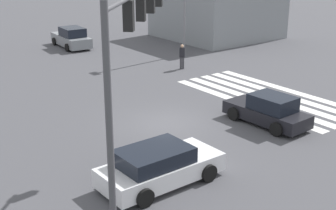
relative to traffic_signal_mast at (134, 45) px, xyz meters
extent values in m
plane|color=#47474C|center=(5.28, -5.28, -5.39)|extent=(152.66, 152.66, 0.00)
cube|color=silver|center=(5.28, -14.15, -5.39)|extent=(10.64, 0.60, 0.01)
cube|color=silver|center=(5.28, -13.20, -5.39)|extent=(10.64, 0.60, 0.01)
cube|color=silver|center=(5.28, -12.25, -5.39)|extent=(10.64, 0.60, 0.01)
cube|color=silver|center=(5.28, -11.30, -5.39)|extent=(10.64, 0.60, 0.01)
cube|color=silver|center=(5.28, -10.35, -5.39)|extent=(10.64, 0.60, 0.01)
cylinder|color=#47474C|center=(-2.18, 2.18, -1.87)|extent=(0.18, 0.18, 7.04)
cube|color=black|center=(-0.43, 0.43, 0.93)|extent=(0.40, 0.40, 0.84)
sphere|color=red|center=(-0.32, 0.32, 0.93)|extent=(0.16, 0.16, 0.16)
cube|color=black|center=(0.83, -0.83, 0.93)|extent=(0.40, 0.40, 0.84)
sphere|color=gold|center=(0.94, -0.94, 0.93)|extent=(0.16, 0.16, 0.16)
cube|color=black|center=(2.09, -2.09, 0.93)|extent=(0.40, 0.40, 0.84)
sphere|color=green|center=(2.21, -2.21, 0.93)|extent=(0.16, 0.16, 0.16)
cube|color=gray|center=(24.07, -9.45, -4.82)|extent=(4.86, 2.13, 0.79)
cube|color=black|center=(23.65, -9.41, -4.07)|extent=(2.35, 1.77, 0.71)
cylinder|color=black|center=(25.60, -8.65, -5.08)|extent=(0.65, 0.27, 0.63)
cylinder|color=black|center=(25.46, -10.47, -5.08)|extent=(0.65, 0.27, 0.63)
cylinder|color=black|center=(22.67, -8.42, -5.08)|extent=(0.65, 0.27, 0.63)
cylinder|color=black|center=(22.53, -10.24, -5.08)|extent=(0.65, 0.27, 0.63)
cube|color=black|center=(2.44, -9.01, -4.90)|extent=(4.27, 1.81, 0.62)
cube|color=black|center=(2.11, -9.03, -4.25)|extent=(2.07, 1.56, 0.69)
cylinder|color=black|center=(3.71, -8.12, -5.06)|extent=(0.67, 0.25, 0.66)
cylinder|color=black|center=(3.77, -9.81, -5.06)|extent=(0.67, 0.25, 0.66)
cylinder|color=black|center=(1.10, -8.22, -5.06)|extent=(0.67, 0.25, 0.66)
cylinder|color=black|center=(1.17, -9.91, -5.06)|extent=(0.67, 0.25, 0.66)
cube|color=silver|center=(0.77, -1.54, -4.87)|extent=(1.98, 4.59, 0.68)
cube|color=black|center=(0.77, -1.23, -4.26)|extent=(1.76, 2.58, 0.56)
cylinder|color=black|center=(1.78, -2.95, -5.06)|extent=(0.23, 0.66, 0.66)
cylinder|color=black|center=(-0.20, -2.97, -5.06)|extent=(0.23, 0.66, 0.66)
cylinder|color=black|center=(1.75, -0.11, -5.06)|extent=(0.23, 0.66, 0.66)
cylinder|color=black|center=(-0.23, -0.13, -5.06)|extent=(0.23, 0.66, 0.66)
cube|color=gray|center=(20.13, -22.19, -2.97)|extent=(9.07, 9.07, 4.84)
cylinder|color=#38383D|center=(12.85, -12.35, -4.98)|extent=(0.14, 0.14, 0.83)
cylinder|color=#38383D|center=(12.96, -12.23, -4.98)|extent=(0.14, 0.14, 0.83)
cube|color=black|center=(12.90, -12.29, -4.24)|extent=(0.41, 0.41, 0.65)
sphere|color=tan|center=(12.90, -12.29, -3.80)|extent=(0.22, 0.22, 0.22)
cylinder|color=slate|center=(16.11, -15.08, -1.26)|extent=(0.16, 0.16, 8.26)
camera|label=1|loc=(-11.39, 7.41, 2.84)|focal=50.00mm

